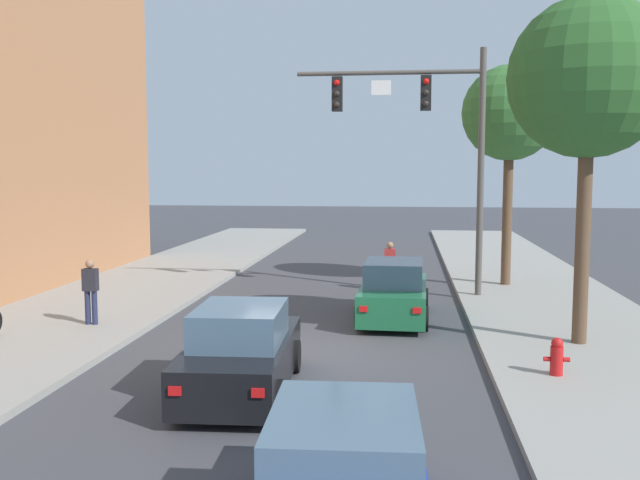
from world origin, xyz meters
name	(u,v)px	position (x,y,z in m)	size (l,w,h in m)	color
ground_plane	(297,355)	(0.00, 0.00, 0.00)	(120.00, 120.00, 0.00)	#424247
sidewalk_left	(16,342)	(-6.50, 0.00, 0.07)	(5.00, 60.00, 0.15)	#99968E
sidewalk_right	(606,361)	(6.50, 0.00, 0.07)	(5.00, 60.00, 0.15)	#99968E
traffic_signal_mast	(429,127)	(3.02, 7.06, 5.30)	(5.74, 0.38, 7.50)	#514C47
car_lead_green	(394,293)	(2.05, 3.87, 0.72)	(1.93, 4.29, 1.60)	#1E663D
car_following_black	(242,353)	(-0.59, -2.68, 0.72)	(1.98, 4.31, 1.60)	black
pedestrian_sidewalk_left_walker	(91,288)	(-5.47, 1.69, 1.06)	(0.36, 0.22, 1.64)	#232847
pedestrian_crossing_road	(390,264)	(1.85, 8.24, 0.91)	(0.36, 0.22, 1.64)	brown
fire_hydrant	(557,356)	(5.19, -1.41, 0.51)	(0.48, 0.24, 0.72)	red
street_tree_nearest	(589,79)	(6.23, 1.21, 5.97)	(3.50, 3.50, 7.61)	brown
street_tree_second	(510,114)	(5.72, 9.20, 5.82)	(3.15, 3.15, 7.29)	brown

